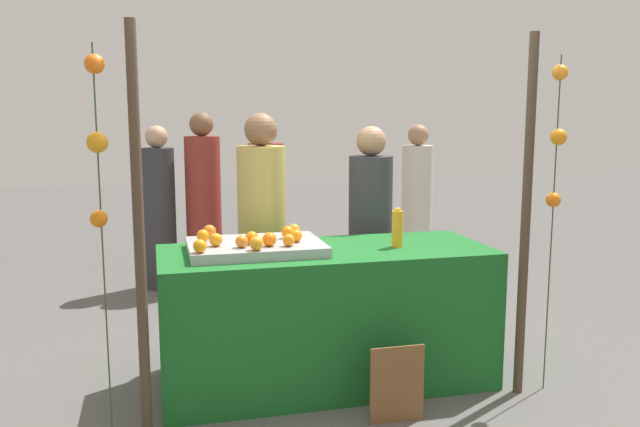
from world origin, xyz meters
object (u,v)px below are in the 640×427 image
object	(u,v)px
orange_1	(296,236)
vendor_left	(262,242)
juice_bottle	(397,228)
vendor_right	(370,242)
orange_0	(216,240)
stall_counter	(326,316)
chalkboard_sign	(397,385)

from	to	relation	value
orange_1	vendor_left	size ratio (longest dim) A/B	0.05
juice_bottle	vendor_right	size ratio (longest dim) A/B	0.15
orange_0	juice_bottle	xyz separation A→B (m)	(1.13, -0.00, 0.02)
stall_counter	chalkboard_sign	distance (m)	0.71
chalkboard_sign	juice_bottle	bearing A→B (deg)	69.89
orange_1	vendor_left	xyz separation A→B (m)	(-0.09, 0.72, -0.17)
stall_counter	juice_bottle	bearing A→B (deg)	-5.78
orange_0	vendor_right	world-z (taller)	vendor_right
stall_counter	orange_1	size ratio (longest dim) A/B	26.64
orange_1	chalkboard_sign	xyz separation A→B (m)	(0.43, -0.60, -0.75)
vendor_right	orange_1	bearing A→B (deg)	-135.15
orange_1	vendor_right	bearing A→B (deg)	44.85
orange_1	stall_counter	bearing A→B (deg)	8.75
chalkboard_sign	orange_1	bearing A→B (deg)	125.89
orange_0	chalkboard_sign	bearing A→B (deg)	-32.70
stall_counter	vendor_left	bearing A→B (deg)	112.70
chalkboard_sign	vendor_left	world-z (taller)	vendor_left
vendor_left	vendor_right	bearing A→B (deg)	-0.54
stall_counter	juice_bottle	xyz separation A→B (m)	(0.45, -0.05, 0.55)
stall_counter	vendor_left	distance (m)	0.83
vendor_right	juice_bottle	bearing A→B (deg)	-95.28
orange_0	orange_1	size ratio (longest dim) A/B	1.03
stall_counter	vendor_right	xyz separation A→B (m)	(0.52, 0.68, 0.31)
vendor_left	juice_bottle	bearing A→B (deg)	-44.81
orange_0	stall_counter	bearing A→B (deg)	3.45
orange_0	vendor_left	xyz separation A→B (m)	(0.39, 0.73, -0.17)
orange_1	chalkboard_sign	distance (m)	1.05
stall_counter	chalkboard_sign	bearing A→B (deg)	-69.37
orange_0	vendor_right	size ratio (longest dim) A/B	0.05
orange_1	juice_bottle	distance (m)	0.65
juice_bottle	vendor_right	bearing A→B (deg)	84.72
orange_0	juice_bottle	bearing A→B (deg)	-0.24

